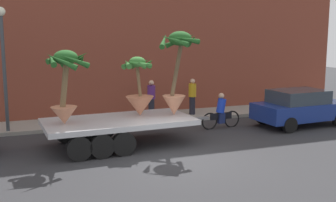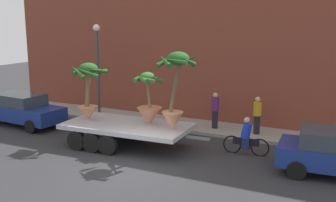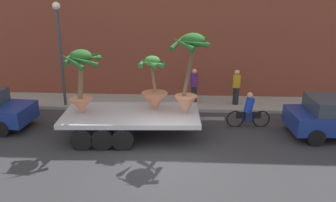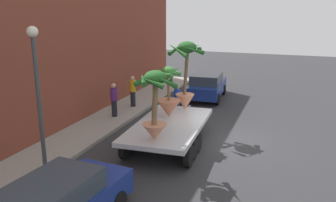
% 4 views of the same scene
% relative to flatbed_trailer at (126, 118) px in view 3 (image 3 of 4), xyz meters
% --- Properties ---
extents(ground_plane, '(60.00, 60.00, 0.00)m').
position_rel_flatbed_trailer_xyz_m(ground_plane, '(1.71, -2.09, -0.76)').
color(ground_plane, '#2D2D30').
extents(sidewalk, '(24.00, 2.20, 0.15)m').
position_rel_flatbed_trailer_xyz_m(sidewalk, '(1.71, 4.01, -0.69)').
color(sidewalk, gray).
rests_on(sidewalk, ground).
extents(building_facade, '(24.00, 1.20, 8.96)m').
position_rel_flatbed_trailer_xyz_m(building_facade, '(1.71, 5.71, 3.72)').
color(building_facade, brown).
rests_on(building_facade, ground).
extents(flatbed_trailer, '(6.29, 2.88, 0.98)m').
position_rel_flatbed_trailer_xyz_m(flatbed_trailer, '(0.00, 0.00, 0.00)').
color(flatbed_trailer, '#B7BABF').
rests_on(flatbed_trailer, ground).
extents(potted_palm_rear, '(1.67, 1.68, 3.08)m').
position_rel_flatbed_trailer_xyz_m(potted_palm_rear, '(2.44, 0.01, 1.86)').
color(potted_palm_rear, tan).
rests_on(potted_palm_rear, flatbed_trailer).
extents(potted_palm_middle, '(1.56, 1.66, 2.47)m').
position_rel_flatbed_trailer_xyz_m(potted_palm_middle, '(-1.58, -0.13, 1.55)').
color(potted_palm_middle, tan).
rests_on(potted_palm_middle, flatbed_trailer).
extents(potted_palm_front, '(1.17, 1.14, 2.18)m').
position_rel_flatbed_trailer_xyz_m(potted_palm_front, '(1.09, 0.35, 1.05)').
color(potted_palm_front, '#C17251').
rests_on(potted_palm_front, flatbed_trailer).
extents(cyclist, '(1.84, 0.37, 1.54)m').
position_rel_flatbed_trailer_xyz_m(cyclist, '(4.95, 1.25, -0.10)').
color(cyclist, black).
rests_on(cyclist, ground).
extents(pedestrian_near_gate, '(0.36, 0.36, 1.71)m').
position_rel_flatbed_trailer_xyz_m(pedestrian_near_gate, '(4.74, 3.77, 0.28)').
color(pedestrian_near_gate, black).
rests_on(pedestrian_near_gate, sidewalk).
extents(pedestrian_far_left, '(0.36, 0.36, 1.71)m').
position_rel_flatbed_trailer_xyz_m(pedestrian_far_left, '(2.71, 3.85, 0.28)').
color(pedestrian_far_left, black).
rests_on(pedestrian_far_left, sidewalk).
extents(street_lamp, '(0.36, 0.36, 4.83)m').
position_rel_flatbed_trailer_xyz_m(street_lamp, '(-3.50, 3.21, 2.47)').
color(street_lamp, '#383D42').
rests_on(street_lamp, sidewalk).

